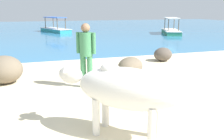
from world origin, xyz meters
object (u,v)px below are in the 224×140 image
(boat_green, at_px, (171,30))
(person_standing, at_px, (86,51))
(boat_teal, at_px, (55,29))
(cow, at_px, (123,89))

(boat_green, bearing_deg, person_standing, 163.62)
(person_standing, bearing_deg, boat_teal, 31.66)
(boat_green, bearing_deg, boat_teal, 84.98)
(cow, relative_size, person_standing, 1.11)
(cow, height_order, boat_teal, boat_teal)
(person_standing, height_order, boat_teal, person_standing)
(person_standing, distance_m, boat_green, 15.16)
(cow, bearing_deg, boat_green, -80.75)
(cow, xyz_separation_m, boat_green, (9.49, 14.39, -0.52))
(person_standing, relative_size, boat_green, 0.42)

